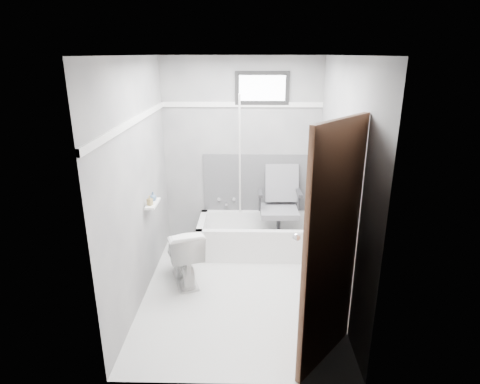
{
  "coord_description": "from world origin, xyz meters",
  "views": [
    {
      "loc": [
        0.09,
        -3.74,
        2.41
      ],
      "look_at": [
        0.0,
        0.35,
        1.0
      ],
      "focal_mm": 30.0,
      "sensor_mm": 36.0,
      "label": 1
    }
  ],
  "objects_px": {
    "door": "(377,270)",
    "soap_bottle_a": "(150,200)",
    "bathtub": "(258,236)",
    "toilet": "(183,254)",
    "office_chair": "(279,206)",
    "soap_bottle_b": "(153,196)"
  },
  "relations": [
    {
      "from": "office_chair",
      "to": "soap_bottle_a",
      "type": "distance_m",
      "value": 1.68
    },
    {
      "from": "door",
      "to": "bathtub",
      "type": "bearing_deg",
      "value": 109.13
    },
    {
      "from": "office_chair",
      "to": "soap_bottle_a",
      "type": "bearing_deg",
      "value": -151.77
    },
    {
      "from": "toilet",
      "to": "soap_bottle_b",
      "type": "relative_size",
      "value": 6.57
    },
    {
      "from": "office_chair",
      "to": "soap_bottle_b",
      "type": "bearing_deg",
      "value": -156.2
    },
    {
      "from": "bathtub",
      "to": "soap_bottle_b",
      "type": "distance_m",
      "value": 1.51
    },
    {
      "from": "soap_bottle_a",
      "to": "door",
      "type": "bearing_deg",
      "value": -36.91
    },
    {
      "from": "toilet",
      "to": "soap_bottle_a",
      "type": "xyz_separation_m",
      "value": [
        -0.32,
        -0.02,
        0.64
      ]
    },
    {
      "from": "door",
      "to": "soap_bottle_a",
      "type": "xyz_separation_m",
      "value": [
        -1.92,
        1.44,
        -0.03
      ]
    },
    {
      "from": "bathtub",
      "to": "soap_bottle_a",
      "type": "height_order",
      "value": "soap_bottle_a"
    },
    {
      "from": "office_chair",
      "to": "toilet",
      "type": "distance_m",
      "value": 1.38
    },
    {
      "from": "soap_bottle_a",
      "to": "soap_bottle_b",
      "type": "distance_m",
      "value": 0.14
    },
    {
      "from": "office_chair",
      "to": "door",
      "type": "distance_m",
      "value": 2.35
    },
    {
      "from": "bathtub",
      "to": "toilet",
      "type": "xyz_separation_m",
      "value": [
        -0.83,
        -0.75,
        0.12
      ]
    },
    {
      "from": "office_chair",
      "to": "soap_bottle_b",
      "type": "relative_size",
      "value": 9.44
    },
    {
      "from": "office_chair",
      "to": "soap_bottle_b",
      "type": "xyz_separation_m",
      "value": [
        -1.42,
        -0.68,
        0.36
      ]
    },
    {
      "from": "soap_bottle_a",
      "to": "soap_bottle_b",
      "type": "xyz_separation_m",
      "value": [
        0.0,
        0.14,
        -0.01
      ]
    },
    {
      "from": "bathtub",
      "to": "door",
      "type": "xyz_separation_m",
      "value": [
        0.77,
        -2.21,
        0.79
      ]
    },
    {
      "from": "office_chair",
      "to": "toilet",
      "type": "xyz_separation_m",
      "value": [
        -1.1,
        -0.8,
        -0.27
      ]
    },
    {
      "from": "bathtub",
      "to": "soap_bottle_a",
      "type": "xyz_separation_m",
      "value": [
        -1.15,
        -0.77,
        0.76
      ]
    },
    {
      "from": "bathtub",
      "to": "door",
      "type": "relative_size",
      "value": 0.75
    },
    {
      "from": "office_chair",
      "to": "soap_bottle_a",
      "type": "relative_size",
      "value": 8.93
    }
  ]
}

